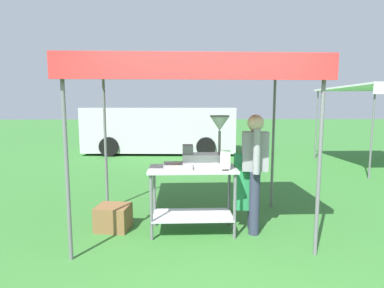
# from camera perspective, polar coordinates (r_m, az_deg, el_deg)

# --- Properties ---
(ground_plane) EXTENTS (70.00, 70.00, 0.00)m
(ground_plane) POSITION_cam_1_polar(r_m,az_deg,el_deg) (8.79, -0.33, -4.22)
(ground_plane) COLOR #33702D
(stall_canopy) EXTENTS (3.00, 1.90, 2.27)m
(stall_canopy) POSITION_cam_1_polar(r_m,az_deg,el_deg) (4.08, 0.06, 13.65)
(stall_canopy) COLOR slate
(stall_canopy) RESTS_ON ground
(donut_cart) EXTENTS (1.17, 0.57, 0.90)m
(donut_cart) POSITION_cam_1_polar(r_m,az_deg,el_deg) (4.10, 0.11, -8.05)
(donut_cart) COLOR #B7B7BC
(donut_cart) RESTS_ON ground
(donut_tray) EXTENTS (0.38, 0.31, 0.07)m
(donut_tray) POSITION_cam_1_polar(r_m,az_deg,el_deg) (3.98, -2.71, -4.38)
(donut_tray) COLOR #B7B7BC
(donut_tray) RESTS_ON donut_cart
(donut_fryer) EXTENTS (0.63, 0.28, 0.70)m
(donut_fryer) POSITION_cam_1_polar(r_m,az_deg,el_deg) (4.06, 2.83, -0.87)
(donut_fryer) COLOR #B7B7BC
(donut_fryer) RESTS_ON donut_cart
(menu_sign) EXTENTS (0.13, 0.05, 0.26)m
(menu_sign) POSITION_cam_1_polar(r_m,az_deg,el_deg) (3.86, 6.35, -3.37)
(menu_sign) COLOR black
(menu_sign) RESTS_ON donut_cart
(vendor) EXTENTS (0.46, 0.54, 1.61)m
(vendor) POSITION_cam_1_polar(r_m,az_deg,el_deg) (4.15, 11.72, -4.30)
(vendor) COLOR #2D3347
(vendor) RESTS_ON ground
(supply_crate) EXTENTS (0.50, 0.44, 0.34)m
(supply_crate) POSITION_cam_1_polar(r_m,az_deg,el_deg) (4.46, -14.74, -13.35)
(supply_crate) COLOR brown
(supply_crate) RESTS_ON ground
(van_silver) EXTENTS (5.56, 2.32, 1.69)m
(van_silver) POSITION_cam_1_polar(r_m,az_deg,el_deg) (11.41, -5.94, 2.77)
(van_silver) COLOR #BCBCC1
(van_silver) RESTS_ON ground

